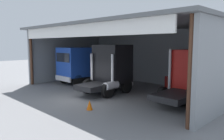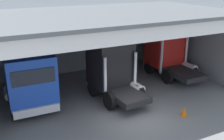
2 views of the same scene
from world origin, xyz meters
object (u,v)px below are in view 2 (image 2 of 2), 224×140
at_px(truck_blue_yard_outside, 30,80).
at_px(tool_cart, 50,74).
at_px(truck_red_left_bay, 168,53).
at_px(traffic_cone, 184,111).
at_px(truck_black_center_right_bay, 112,68).
at_px(oil_drum, 106,63).

bearing_deg(truck_blue_yard_outside, tool_cart, -115.59).
height_order(truck_red_left_bay, traffic_cone, truck_red_left_bay).
bearing_deg(truck_black_center_right_bay, oil_drum, 64.57).
xyz_separation_m(truck_blue_yard_outside, truck_black_center_right_bay, (4.97, -0.41, 0.09)).
bearing_deg(truck_blue_yard_outside, traffic_cone, 149.90).
xyz_separation_m(truck_blue_yard_outside, oil_drum, (6.96, 4.69, -1.37)).
height_order(truck_blue_yard_outside, oil_drum, truck_blue_yard_outside).
distance_m(truck_red_left_bay, traffic_cone, 6.88).
bearing_deg(oil_drum, traffic_cone, -87.42).
height_order(truck_black_center_right_bay, tool_cart, truck_black_center_right_bay).
distance_m(truck_blue_yard_outside, traffic_cone, 8.77).
relative_size(oil_drum, tool_cart, 0.92).
xyz_separation_m(tool_cart, traffic_cone, (5.25, -8.69, -0.22)).
xyz_separation_m(oil_drum, traffic_cone, (0.41, -9.18, -0.18)).
xyz_separation_m(truck_blue_yard_outside, tool_cart, (2.12, 4.21, -1.34)).
height_order(truck_red_left_bay, tool_cart, truck_red_left_bay).
distance_m(oil_drum, traffic_cone, 9.19).
height_order(truck_blue_yard_outside, truck_black_center_right_bay, truck_black_center_right_bay).
distance_m(truck_black_center_right_bay, traffic_cone, 5.01).
xyz_separation_m(truck_blue_yard_outside, traffic_cone, (7.37, -4.48, -1.56)).
height_order(truck_blue_yard_outside, traffic_cone, truck_blue_yard_outside).
bearing_deg(truck_black_center_right_bay, truck_blue_yard_outside, 171.23).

